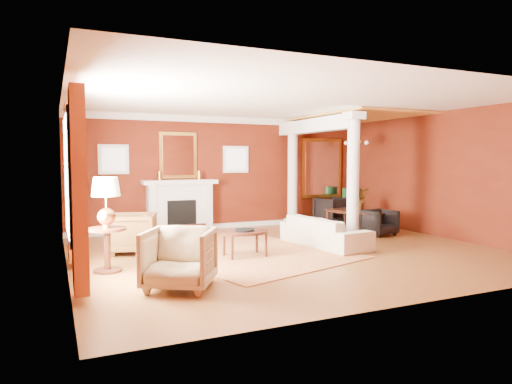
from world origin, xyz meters
name	(u,v)px	position (x,y,z in m)	size (l,w,h in m)	color
ground	(289,252)	(0.00, 0.00, 0.00)	(8.00, 8.00, 0.00)	brown
room_shell	(290,148)	(0.00, 0.00, 2.02)	(8.04, 7.04, 2.92)	#591D0C
fireplace	(180,206)	(-1.30, 3.32, 0.65)	(1.85, 0.42, 1.29)	white
overmantel_mirror	(178,155)	(-1.30, 3.45, 1.90)	(0.95, 0.07, 1.15)	gold
flank_window_left	(114,159)	(-2.85, 3.46, 1.80)	(0.70, 0.07, 0.70)	white
flank_window_right	(236,159)	(0.25, 3.46, 1.80)	(0.70, 0.07, 0.70)	white
left_window	(74,185)	(-3.89, -0.60, 1.42)	(0.21, 2.55, 2.60)	white
column_front	(353,177)	(1.70, 0.30, 1.43)	(0.36, 0.36, 2.80)	white
column_back	(293,173)	(1.70, 3.00, 1.43)	(0.36, 0.36, 2.80)	white
header_beam	(314,126)	(1.70, 1.90, 2.62)	(0.30, 3.20, 0.32)	white
amber_ceiling	(357,117)	(2.85, 1.75, 2.87)	(2.30, 3.40, 0.04)	gold
dining_mirror	(322,168)	(2.90, 3.45, 1.55)	(1.30, 0.07, 1.70)	gold
chandelier	(357,142)	(2.90, 1.80, 2.25)	(0.60, 0.62, 0.75)	#B37638
crown_trim	(227,120)	(0.00, 3.46, 2.82)	(8.00, 0.08, 0.16)	white
base_trim	(227,225)	(0.00, 3.46, 0.06)	(8.00, 0.08, 0.12)	white
rug	(241,251)	(-0.86, 0.39, 0.01)	(3.04, 4.06, 0.02)	maroon
sofa	(325,227)	(0.93, 0.20, 0.41)	(2.08, 0.61, 0.81)	beige
armchair_leopard	(132,231)	(-2.82, 1.10, 0.42)	(0.82, 0.77, 0.85)	black
armchair_stripe	(179,256)	(-2.61, -1.64, 0.46)	(0.90, 0.84, 0.93)	tan
coffee_table	(245,233)	(-0.97, -0.08, 0.43)	(0.95, 0.95, 0.48)	black
coffee_book	(246,225)	(-0.97, -0.10, 0.60)	(0.18, 0.02, 0.24)	black
side_table	(106,208)	(-3.41, -0.23, 1.02)	(0.61, 0.61, 1.51)	black
dining_table	(357,215)	(2.80, 1.62, 0.41)	(1.46, 0.51, 0.82)	black
dining_chair_near	(380,221)	(2.86, 0.83, 0.34)	(0.65, 0.61, 0.67)	black
dining_chair_far	(332,209)	(2.98, 3.00, 0.41)	(0.80, 0.74, 0.82)	black
green_urn	(349,209)	(3.50, 2.96, 0.39)	(0.42, 0.42, 1.00)	#143F1F
potted_plant	(358,190)	(2.80, 1.59, 1.04)	(0.52, 0.57, 0.45)	#26591E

